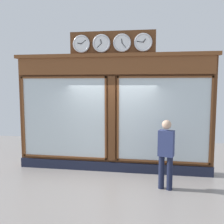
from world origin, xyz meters
name	(u,v)px	position (x,y,z in m)	size (l,w,h in m)	color
ground_plane	(88,223)	(0.00, 2.80, 0.00)	(14.00, 14.00, 0.00)	gray
shop_facade	(113,112)	(0.00, -0.12, 1.73)	(5.74, 0.42, 3.99)	#5B3319
pedestrian	(166,152)	(-1.47, 1.03, 0.93)	(0.41, 0.31, 1.69)	#191E38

